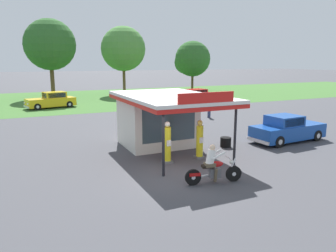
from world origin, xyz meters
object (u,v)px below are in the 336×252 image
(motorcycle_with_rider, at_px, (213,167))
(parked_car_back_row_far_left, at_px, (144,98))
(spare_tire_stack, at_px, (226,142))
(gas_pump_nearside, at_px, (167,144))
(bystander_standing_back_lot, at_px, (146,103))
(featured_classic_sedan, at_px, (287,130))
(gas_pump_offside, at_px, (200,141))
(bystander_chatting_near_pumps, at_px, (209,109))
(parked_car_back_row_left, at_px, (52,101))
(parked_car_back_row_centre_left, at_px, (194,96))

(motorcycle_with_rider, bearing_deg, parked_car_back_row_far_left, 75.67)
(parked_car_back_row_far_left, relative_size, spare_tire_stack, 8.49)
(gas_pump_nearside, relative_size, bystander_standing_back_lot, 1.27)
(featured_classic_sedan, distance_m, spare_tire_stack, 4.11)
(gas_pump_nearside, distance_m, gas_pump_offside, 1.75)
(featured_classic_sedan, relative_size, bystander_standing_back_lot, 3.19)
(bystander_chatting_near_pumps, bearing_deg, motorcycle_with_rider, -121.37)
(motorcycle_with_rider, distance_m, parked_car_back_row_left, 25.05)
(featured_classic_sedan, bearing_deg, spare_tire_stack, 173.65)
(bystander_standing_back_lot, bearing_deg, parked_car_back_row_far_left, 70.79)
(motorcycle_with_rider, height_order, bystander_standing_back_lot, motorcycle_with_rider)
(bystander_chatting_near_pumps, bearing_deg, parked_car_back_row_far_left, 100.64)
(motorcycle_with_rider, xyz_separation_m, parked_car_back_row_far_left, (5.96, 23.34, 0.04))
(parked_car_back_row_left, relative_size, parked_car_back_row_far_left, 1.02)
(parked_car_back_row_centre_left, distance_m, bystander_standing_back_lot, 9.37)
(gas_pump_nearside, distance_m, parked_car_back_row_far_left, 21.20)
(parked_car_back_row_left, distance_m, spare_tire_stack, 21.67)
(parked_car_back_row_centre_left, relative_size, bystander_standing_back_lot, 3.61)
(gas_pump_nearside, xyz_separation_m, featured_classic_sedan, (8.23, 0.78, -0.19))
(featured_classic_sedan, bearing_deg, bystander_chatting_near_pumps, 88.79)
(parked_car_back_row_centre_left, bearing_deg, bystander_standing_back_lot, -148.68)
(parked_car_back_row_centre_left, bearing_deg, gas_pump_offside, -118.59)
(gas_pump_nearside, height_order, spare_tire_stack, gas_pump_nearside)
(gas_pump_offside, bearing_deg, parked_car_back_row_left, 102.72)
(gas_pump_offside, distance_m, parked_car_back_row_far_left, 20.73)
(motorcycle_with_rider, distance_m, spare_tire_stack, 5.72)
(gas_pump_offside, xyz_separation_m, spare_tire_stack, (2.41, 1.23, -0.60))
(bystander_standing_back_lot, bearing_deg, parked_car_back_row_left, 142.04)
(gas_pump_nearside, height_order, bystander_chatting_near_pumps, gas_pump_nearside)
(motorcycle_with_rider, xyz_separation_m, parked_car_back_row_centre_left, (12.31, 23.46, 0.01))
(parked_car_back_row_left, bearing_deg, parked_car_back_row_centre_left, -4.77)
(gas_pump_nearside, distance_m, parked_car_back_row_left, 21.86)
(bystander_chatting_near_pumps, bearing_deg, parked_car_back_row_left, 134.36)
(gas_pump_offside, height_order, bystander_chatting_near_pumps, gas_pump_offside)
(gas_pump_offside, xyz_separation_m, motorcycle_with_rider, (-1.24, -3.15, -0.22))
(parked_car_back_row_centre_left, xyz_separation_m, parked_car_back_row_far_left, (-6.34, -0.11, 0.03))
(parked_car_back_row_left, bearing_deg, motorcycle_with_rider, -81.65)
(motorcycle_with_rider, distance_m, parked_car_back_row_centre_left, 26.49)
(motorcycle_with_rider, bearing_deg, parked_car_back_row_centre_left, 62.31)
(gas_pump_offside, height_order, parked_car_back_row_centre_left, gas_pump_offside)
(gas_pump_nearside, bearing_deg, motorcycle_with_rider, -80.90)
(bystander_chatting_near_pumps, relative_size, spare_tire_stack, 2.48)
(gas_pump_offside, bearing_deg, featured_classic_sedan, 6.89)
(bystander_chatting_near_pumps, bearing_deg, featured_classic_sedan, -91.21)
(featured_classic_sedan, height_order, parked_car_back_row_far_left, featured_classic_sedan)
(gas_pump_offside, bearing_deg, parked_car_back_row_centre_left, 61.41)
(motorcycle_with_rider, height_order, parked_car_back_row_far_left, motorcycle_with_rider)
(parked_car_back_row_far_left, bearing_deg, bystander_standing_back_lot, -109.21)
(parked_car_back_row_far_left, bearing_deg, motorcycle_with_rider, -104.33)
(motorcycle_with_rider, distance_m, parked_car_back_row_far_left, 24.09)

